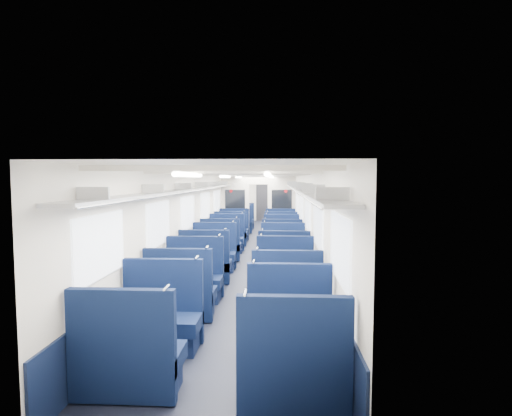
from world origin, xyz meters
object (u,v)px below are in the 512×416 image
Objects in this scene: seat_2 at (161,321)px; seat_20 at (239,224)px; seat_8 at (205,266)px; seat_11 at (283,256)px; end_door at (263,202)px; seat_15 at (282,241)px; seat_12 at (221,247)px; seat_6 at (194,280)px; seat_9 at (284,267)px; bulkhead at (258,205)px; seat_21 at (280,224)px; seat_23 at (280,221)px; seat_1 at (293,372)px; seat_5 at (287,299)px; seat_14 at (226,240)px; seat_3 at (290,329)px; seat_4 at (181,296)px; seat_0 at (128,361)px; seat_16 at (231,235)px; seat_13 at (282,248)px; seat_7 at (285,280)px; seat_17 at (281,235)px; seat_19 at (281,231)px; seat_10 at (214,255)px; seat_18 at (234,231)px; seat_22 at (242,221)px.

seat_2 and seat_20 have the same top height.
seat_11 is (1.66, 1.16, 0.00)m from seat_8.
end_door is 15.99m from seat_2.
seat_11 is 1.00× the size of seat_15.
seat_12 is (-0.83, -10.32, -0.64)m from end_door.
seat_9 is at bearing 34.41° from seat_6.
bulkhead reaches higher than seat_11.
seat_21 is 1.00× the size of seat_23.
seat_20 is 1.00× the size of seat_23.
seat_8 is (-1.66, 4.58, 0.00)m from seat_1.
seat_5 is 1.00× the size of seat_12.
seat_14 is 4.70m from seat_21.
seat_11 is (0.00, 5.73, 0.00)m from seat_1.
seat_11 is (0.83, -11.52, -0.64)m from end_door.
seat_2 and seat_3 have the same top height.
seat_1 is (0.83, -17.25, -0.64)m from end_door.
seat_21 is (1.66, 10.18, 0.00)m from seat_4.
seat_20 is 1.00× the size of seat_21.
seat_0 is 9.18m from seat_16.
end_door is at bearing 84.79° from seat_14.
seat_13 is at bearing 90.00° from seat_11.
seat_14 is (-1.66, 1.28, 0.00)m from seat_13.
seat_7 is 5.78m from seat_17.
seat_5 and seat_19 have the same top height.
seat_1 is at bearing -85.77° from bulkhead.
seat_6 is at bearing -99.31° from seat_23.
seat_9 is 5.08m from seat_16.
end_door is 10.38m from seat_12.
seat_13 is (0.83, -10.37, -0.64)m from end_door.
seat_5 is (0.83, -14.95, -0.64)m from end_door.
seat_19 is at bearing -90.00° from seat_21.
seat_23 is (1.66, 10.13, 0.00)m from seat_6.
seat_0 and seat_17 have the same top height.
seat_21 is at bearing 90.00° from seat_5.
seat_7 is 1.00× the size of seat_11.
seat_20 is at bearing 90.00° from seat_8.
seat_1 is 1.00× the size of seat_10.
seat_17 and seat_18 have the same top height.
seat_21 is (1.66, 12.41, 0.00)m from seat_0.
seat_3 is at bearing -7.18° from seat_2.
seat_18 is at bearing -90.00° from seat_20.
seat_9 is at bearing 52.29° from seat_4.
seat_11 is 2.04m from seat_12.
seat_7 is 1.00× the size of seat_22.
seat_4 is at bearing -106.22° from seat_15.
seat_3 is 8.40m from seat_16.
seat_5 and seat_20 have the same top height.
seat_14 is (0.00, 8.02, 0.00)m from seat_0.
bulkhead is at bearing 113.00° from seat_17.
seat_4 and seat_15 have the same top height.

